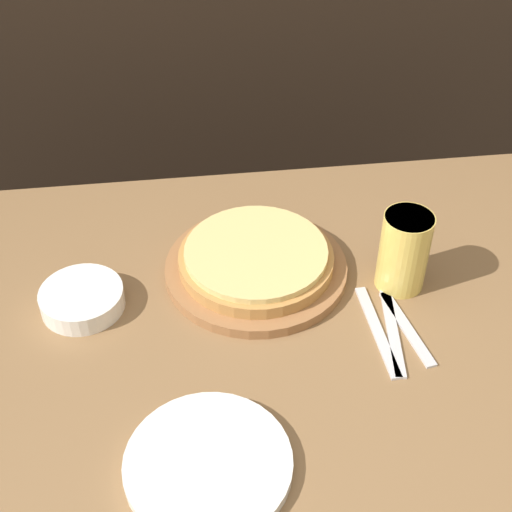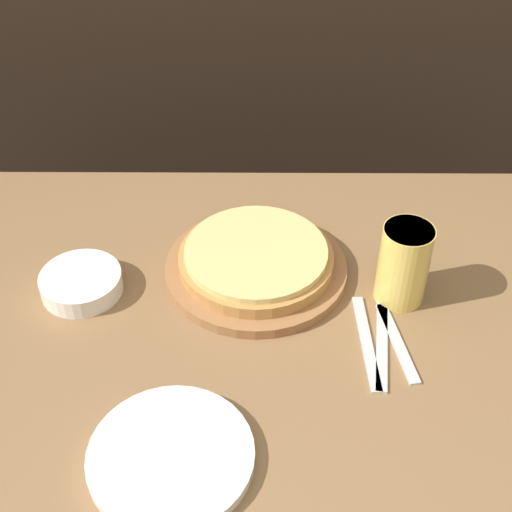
{
  "view_description": "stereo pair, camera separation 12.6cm",
  "coord_description": "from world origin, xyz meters",
  "views": [
    {
      "loc": [
        -0.1,
        -0.83,
        1.59
      ],
      "look_at": [
        0.02,
        0.12,
        0.76
      ],
      "focal_mm": 50.0,
      "sensor_mm": 36.0,
      "label": 1
    },
    {
      "loc": [
        0.03,
        -0.83,
        1.59
      ],
      "look_at": [
        0.02,
        0.12,
        0.76
      ],
      "focal_mm": 50.0,
      "sensor_mm": 36.0,
      "label": 2
    }
  ],
  "objects": [
    {
      "name": "beer_glass",
      "position": [
        0.27,
        0.06,
        0.8
      ],
      "size": [
        0.09,
        0.09,
        0.15
      ],
      "color": "#E5C65B",
      "rests_on": "dining_table"
    },
    {
      "name": "dinner_plate",
      "position": [
        -0.1,
        -0.27,
        0.73
      ],
      "size": [
        0.23,
        0.23,
        0.02
      ],
      "color": "white",
      "rests_on": "dining_table"
    },
    {
      "name": "spoon",
      "position": [
        0.25,
        -0.05,
        0.72
      ],
      "size": [
        0.05,
        0.18,
        0.0
      ],
      "color": "silver",
      "rests_on": "dining_table"
    },
    {
      "name": "side_bowl",
      "position": [
        -0.28,
        0.07,
        0.74
      ],
      "size": [
        0.14,
        0.14,
        0.04
      ],
      "color": "white",
      "rests_on": "dining_table"
    },
    {
      "name": "fork",
      "position": [
        0.2,
        -0.05,
        0.72
      ],
      "size": [
        0.03,
        0.21,
        0.0
      ],
      "color": "silver",
      "rests_on": "dining_table"
    },
    {
      "name": "dinner_knife",
      "position": [
        0.23,
        -0.05,
        0.72
      ],
      "size": [
        0.05,
        0.21,
        0.0
      ],
      "color": "silver",
      "rests_on": "dining_table"
    },
    {
      "name": "dining_table",
      "position": [
        0.0,
        0.0,
        0.36
      ],
      "size": [
        1.5,
        0.87,
        0.72
      ],
      "color": "olive",
      "rests_on": "ground_plane"
    },
    {
      "name": "pizza_on_board",
      "position": [
        0.02,
        0.12,
        0.74
      ],
      "size": [
        0.33,
        0.33,
        0.06
      ],
      "color": "#99663D",
      "rests_on": "dining_table"
    }
  ]
}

